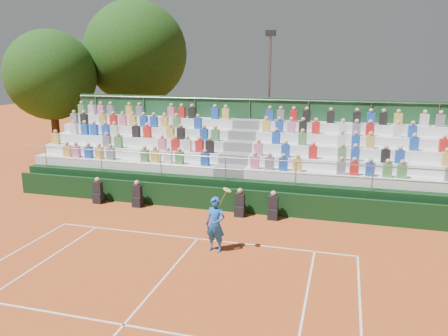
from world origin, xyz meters
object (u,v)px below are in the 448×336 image
(tennis_player, at_px, (215,224))
(floodlight_mast, at_px, (269,87))
(tree_west, at_px, (51,75))
(tree_east, at_px, (136,53))

(tennis_player, height_order, floodlight_mast, floodlight_mast)
(tree_west, distance_m, tree_east, 6.00)
(tree_east, bearing_deg, floodlight_mast, -11.79)
(tree_east, bearing_deg, tennis_player, -56.33)
(tree_east, xyz_separation_m, floodlight_mast, (9.86, -2.06, -2.14))
(tree_east, distance_m, floodlight_mast, 10.30)
(tree_east, bearing_deg, tree_west, -131.14)
(tennis_player, height_order, tree_west, tree_west)
(tree_west, bearing_deg, tree_east, 48.86)
(tennis_player, xyz_separation_m, floodlight_mast, (-0.65, 13.73, 3.75))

